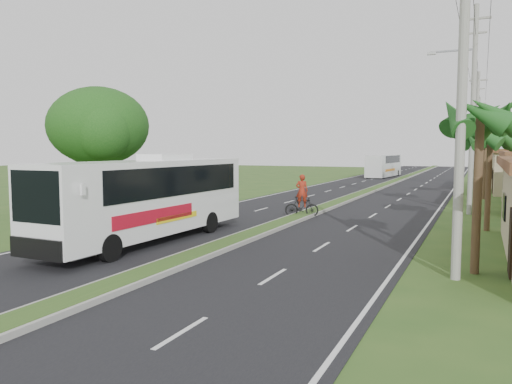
% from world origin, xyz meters
% --- Properties ---
extents(ground, '(180.00, 180.00, 0.00)m').
position_xyz_m(ground, '(0.00, 0.00, 0.00)').
color(ground, '#2D4F1D').
rests_on(ground, ground).
extents(road_asphalt, '(14.00, 160.00, 0.02)m').
position_xyz_m(road_asphalt, '(0.00, 20.00, 0.01)').
color(road_asphalt, black).
rests_on(road_asphalt, ground).
extents(median_strip, '(1.20, 160.00, 0.18)m').
position_xyz_m(median_strip, '(0.00, 20.00, 0.10)').
color(median_strip, gray).
rests_on(median_strip, ground).
extents(lane_edge_left, '(0.12, 160.00, 0.01)m').
position_xyz_m(lane_edge_left, '(-6.70, 20.00, 0.00)').
color(lane_edge_left, silver).
rests_on(lane_edge_left, ground).
extents(lane_edge_right, '(0.12, 160.00, 0.01)m').
position_xyz_m(lane_edge_right, '(6.70, 20.00, 0.00)').
color(lane_edge_right, silver).
rests_on(lane_edge_right, ground).
extents(palm_verge_a, '(2.40, 2.40, 5.45)m').
position_xyz_m(palm_verge_a, '(9.00, 3.00, 4.74)').
color(palm_verge_a, '#473321').
rests_on(palm_verge_a, ground).
extents(palm_verge_b, '(2.40, 2.40, 5.05)m').
position_xyz_m(palm_verge_b, '(9.40, 12.00, 4.36)').
color(palm_verge_b, '#473321').
rests_on(palm_verge_b, ground).
extents(palm_verge_c, '(2.40, 2.40, 5.85)m').
position_xyz_m(palm_verge_c, '(8.80, 19.00, 5.12)').
color(palm_verge_c, '#473321').
rests_on(palm_verge_c, ground).
extents(palm_verge_d, '(2.40, 2.40, 5.25)m').
position_xyz_m(palm_verge_d, '(9.30, 28.00, 4.55)').
color(palm_verge_d, '#473321').
rests_on(palm_verge_d, ground).
extents(shade_tree, '(6.30, 6.00, 7.54)m').
position_xyz_m(shade_tree, '(-12.11, 10.02, 5.03)').
color(shade_tree, '#473321').
rests_on(shade_tree, ground).
extents(utility_pole_a, '(1.60, 0.28, 11.00)m').
position_xyz_m(utility_pole_a, '(8.50, 2.00, 5.67)').
color(utility_pole_a, gray).
rests_on(utility_pole_a, ground).
extents(utility_pole_b, '(3.20, 0.28, 12.00)m').
position_xyz_m(utility_pole_b, '(8.47, 18.00, 6.26)').
color(utility_pole_b, gray).
rests_on(utility_pole_b, ground).
extents(utility_pole_c, '(1.60, 0.28, 11.00)m').
position_xyz_m(utility_pole_c, '(8.50, 38.00, 5.67)').
color(utility_pole_c, gray).
rests_on(utility_pole_c, ground).
extents(utility_pole_d, '(1.60, 0.28, 10.50)m').
position_xyz_m(utility_pole_d, '(8.50, 58.00, 5.42)').
color(utility_pole_d, gray).
rests_on(utility_pole_d, ground).
extents(coach_bus_main, '(2.64, 11.27, 3.62)m').
position_xyz_m(coach_bus_main, '(-3.28, 3.18, 1.99)').
color(coach_bus_main, white).
rests_on(coach_bus_main, ground).
extents(coach_bus_far, '(3.05, 10.41, 2.99)m').
position_xyz_m(coach_bus_far, '(-2.99, 54.86, 1.70)').
color(coach_bus_far, silver).
rests_on(coach_bus_far, ground).
extents(motorcyclist, '(1.95, 1.08, 2.41)m').
position_xyz_m(motorcyclist, '(-0.09, 12.92, 0.87)').
color(motorcyclist, black).
rests_on(motorcyclist, ground).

